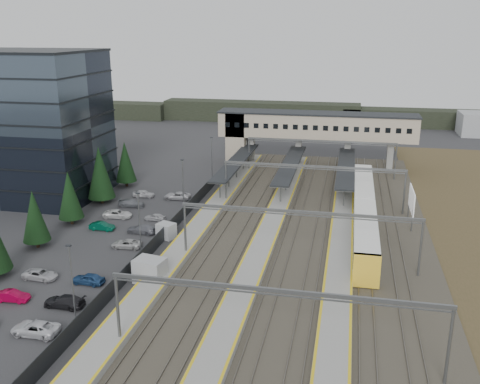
% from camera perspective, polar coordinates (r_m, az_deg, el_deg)
% --- Properties ---
extents(ground, '(220.00, 220.00, 0.00)m').
position_cam_1_polar(ground, '(74.73, -2.48, -4.60)').
color(ground, '#2B2B2D').
rests_on(ground, ground).
extents(office_building, '(24.30, 18.30, 24.30)m').
position_cam_1_polar(office_building, '(96.76, -22.00, 6.69)').
color(office_building, '#35414D').
rests_on(office_building, ground).
extents(conifer_row, '(4.42, 49.82, 9.50)m').
position_cam_1_polar(conifer_row, '(78.00, -19.12, -0.86)').
color(conifer_row, black).
rests_on(conifer_row, ground).
extents(car_park, '(10.56, 44.63, 1.29)m').
position_cam_1_polar(car_park, '(72.65, -14.07, -5.27)').
color(car_park, silver).
rests_on(car_park, ground).
extents(lampposts, '(0.50, 53.25, 8.07)m').
position_cam_1_polar(lampposts, '(76.65, -8.10, -0.76)').
color(lampposts, slate).
rests_on(lampposts, ground).
extents(fence, '(0.08, 90.00, 2.00)m').
position_cam_1_polar(fence, '(80.60, -6.10, -2.29)').
color(fence, '#26282B').
rests_on(fence, ground).
extents(relay_cabin_near, '(3.73, 3.02, 2.78)m').
position_cam_1_polar(relay_cabin_near, '(61.81, -9.57, -8.25)').
color(relay_cabin_near, '#999B9F').
rests_on(relay_cabin_near, ground).
extents(relay_cabin_far, '(2.78, 2.55, 2.08)m').
position_cam_1_polar(relay_cabin_far, '(74.02, -7.88, -4.11)').
color(relay_cabin_far, '#999B9F').
rests_on(relay_cabin_far, ground).
extents(rail_corridor, '(34.00, 90.00, 0.92)m').
position_cam_1_polar(rail_corridor, '(77.66, 5.14, -3.58)').
color(rail_corridor, '#332F26').
rests_on(rail_corridor, ground).
extents(canopies, '(23.10, 30.00, 3.28)m').
position_cam_1_polar(canopies, '(97.73, 5.38, 2.99)').
color(canopies, black).
rests_on(canopies, ground).
extents(footbridge, '(40.40, 6.40, 11.20)m').
position_cam_1_polar(footbridge, '(111.43, 6.70, 6.80)').
color(footbridge, tan).
rests_on(footbridge, ground).
extents(gantries, '(28.40, 62.28, 7.17)m').
position_cam_1_polar(gantries, '(73.69, 7.13, -0.10)').
color(gantries, slate).
rests_on(gantries, ground).
extents(train, '(2.98, 41.38, 3.75)m').
position_cam_1_polar(train, '(79.37, 13.09, -2.09)').
color(train, white).
rests_on(train, ground).
extents(billboard, '(0.20, 6.48, 5.60)m').
position_cam_1_polar(billboard, '(80.70, 17.84, -0.92)').
color(billboard, slate).
rests_on(billboard, ground).
extents(treeline_far, '(170.00, 19.00, 7.00)m').
position_cam_1_polar(treeline_far, '(161.56, 14.08, 7.80)').
color(treeline_far, black).
rests_on(treeline_far, ground).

